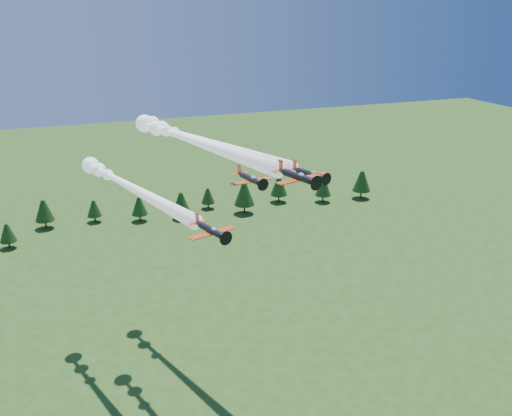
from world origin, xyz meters
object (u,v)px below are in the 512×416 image
object	(u,v)px
plane_lead	(191,139)
plane_slot	(251,179)
plane_left	(126,185)
plane_right	(201,140)

from	to	relation	value
plane_lead	plane_slot	bearing A→B (deg)	-79.53
plane_lead	plane_left	distance (m)	17.02
plane_right	plane_lead	bearing A→B (deg)	-131.07
plane_slot	plane_left	bearing A→B (deg)	119.13
plane_left	plane_right	bearing A→B (deg)	1.01
plane_left	plane_slot	xyz separation A→B (m)	(17.97, -21.65, 5.33)
plane_right	plane_slot	distance (m)	27.03
plane_slot	plane_lead	bearing A→B (deg)	105.61
plane_left	plane_lead	bearing A→B (deg)	-51.96
plane_left	plane_right	world-z (taller)	plane_right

